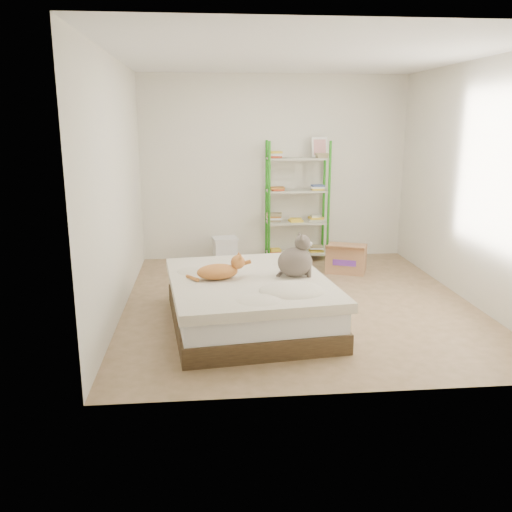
{
  "coord_description": "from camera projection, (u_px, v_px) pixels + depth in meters",
  "views": [
    {
      "loc": [
        -1.01,
        -5.67,
        1.97
      ],
      "look_at": [
        -0.5,
        -0.32,
        0.62
      ],
      "focal_mm": 38.0,
      "sensor_mm": 36.0,
      "label": 1
    }
  ],
  "objects": [
    {
      "name": "cardboard_box",
      "position": [
        346.0,
        258.0,
        7.21
      ],
      "size": [
        0.62,
        0.63,
        0.41
      ],
      "rotation": [
        0.0,
        0.0,
        -0.38
      ],
      "color": "#AF744F",
      "rests_on": "ground"
    },
    {
      "name": "orange_cat",
      "position": [
        217.0,
        270.0,
        5.2
      ],
      "size": [
        0.51,
        0.32,
        0.19
      ],
      "primitive_type": null,
      "rotation": [
        0.0,
        0.0,
        0.14
      ],
      "color": "gold",
      "rests_on": "bed"
    },
    {
      "name": "grey_cat",
      "position": [
        295.0,
        256.0,
        5.27
      ],
      "size": [
        0.39,
        0.34,
        0.42
      ],
      "primitive_type": null,
      "rotation": [
        0.0,
        0.0,
        1.65
      ],
      "color": "slate",
      "rests_on": "bed"
    },
    {
      "name": "shelf_unit",
      "position": [
        298.0,
        204.0,
        7.69
      ],
      "size": [
        0.88,
        0.36,
        1.74
      ],
      "color": "#268A1B",
      "rests_on": "ground"
    },
    {
      "name": "white_bin",
      "position": [
        225.0,
        251.0,
        7.57
      ],
      "size": [
        0.38,
        0.34,
        0.39
      ],
      "rotation": [
        0.0,
        0.0,
        0.15
      ],
      "color": "silver",
      "rests_on": "ground"
    },
    {
      "name": "room",
      "position": [
        300.0,
        185.0,
        5.73
      ],
      "size": [
        3.81,
        4.21,
        2.61
      ],
      "color": "tan",
      "rests_on": "ground"
    },
    {
      "name": "bed",
      "position": [
        249.0,
        301.0,
        5.33
      ],
      "size": [
        1.7,
        2.03,
        0.48
      ],
      "rotation": [
        0.0,
        0.0,
        0.12
      ],
      "color": "brown",
      "rests_on": "ground"
    }
  ]
}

